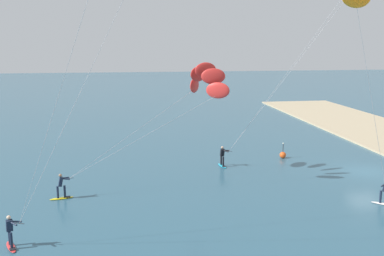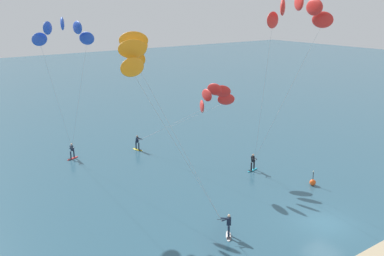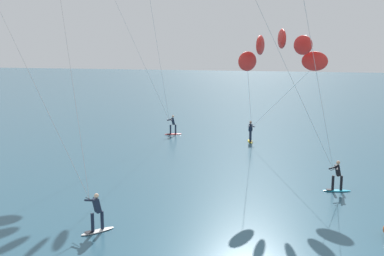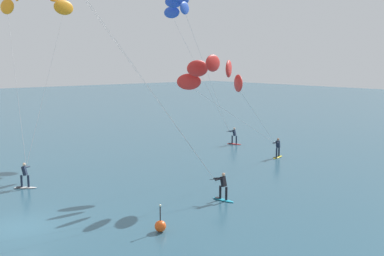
% 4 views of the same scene
% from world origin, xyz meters
% --- Properties ---
extents(ground_plane, '(240.00, 240.00, 0.00)m').
position_xyz_m(ground_plane, '(0.00, 0.00, 0.00)').
color(ground_plane, '#2D566B').
extents(kitesurfer_nearshore, '(7.73, 6.53, 13.98)m').
position_xyz_m(kitesurfer_nearshore, '(-11.88, 5.84, 12.26)').
color(kitesurfer_nearshore, white).
rests_on(kitesurfer_nearshore, ground).
extents(kitesurfer_mid_water, '(5.71, 12.02, 8.57)m').
position_xyz_m(kitesurfer_mid_water, '(-0.23, 13.30, 7.09)').
color(kitesurfer_mid_water, yellow).
rests_on(kitesurfer_mid_water, ground).
extents(kitesurfer_far_out, '(5.34, 7.36, 14.51)m').
position_xyz_m(kitesurfer_far_out, '(-11.56, 19.16, 12.77)').
color(kitesurfer_far_out, red).
rests_on(kitesurfer_far_out, ground).
extents(marker_buoy, '(0.56, 0.56, 1.38)m').
position_xyz_m(marker_buoy, '(4.88, 5.06, 0.30)').
color(marker_buoy, '#EA5119').
rests_on(marker_buoy, ground).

